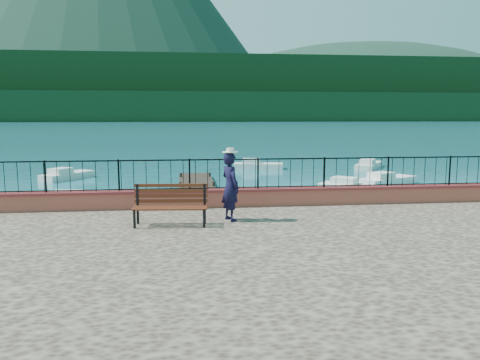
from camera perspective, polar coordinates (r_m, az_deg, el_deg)
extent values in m
plane|color=#19596B|center=(12.15, 6.37, -12.05)|extent=(2000.00, 2000.00, 0.00)
cube|color=#AD453E|center=(15.27, 3.30, -2.07)|extent=(28.00, 0.46, 0.58)
cube|color=black|center=(15.16, 3.33, 0.78)|extent=(27.00, 0.05, 0.95)
cube|color=#2D231C|center=(23.46, -5.12, -1.88)|extent=(2.00, 16.00, 0.30)
cube|color=black|center=(311.15, -6.40, 8.80)|extent=(900.00, 60.00, 18.00)
cube|color=black|center=(371.54, -6.51, 10.66)|extent=(900.00, 120.00, 44.00)
ellipsoid|color=#142D23|center=(612.99, 14.61, 7.31)|extent=(448.00, 384.00, 180.00)
cube|color=black|center=(12.64, -8.48, -4.46)|extent=(2.02, 0.76, 0.49)
cube|color=brown|center=(12.83, -8.38, -1.78)|extent=(1.97, 0.24, 0.60)
imported|color=black|center=(13.02, -1.19, -0.82)|extent=(0.71, 0.83, 1.92)
cylinder|color=silver|center=(12.90, -1.20, 3.65)|extent=(0.44, 0.44, 0.12)
cube|color=silver|center=(22.08, -19.06, -2.25)|extent=(3.59, 1.51, 0.80)
cube|color=silver|center=(25.91, 13.73, -0.58)|extent=(3.69, 3.25, 0.80)
cube|color=silver|center=(29.39, 17.56, 0.26)|extent=(4.19, 3.14, 0.80)
cube|color=silver|center=(32.33, -20.30, 0.81)|extent=(3.08, 3.70, 0.80)
cube|color=silver|center=(36.28, 2.26, 2.02)|extent=(3.97, 2.05, 0.80)
cube|color=silver|center=(37.82, 15.45, 1.98)|extent=(3.49, 4.36, 0.80)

